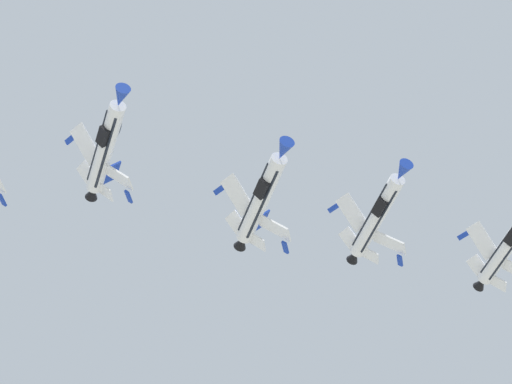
{
  "coord_description": "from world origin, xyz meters",
  "views": [
    {
      "loc": [
        2.88,
        -4.02,
        1.63
      ],
      "look_at": [
        -34.77,
        67.82,
        81.98
      ],
      "focal_mm": 77.29,
      "sensor_mm": 36.0,
      "label": 1
    }
  ],
  "objects": [
    {
      "name": "fighter_jet_lead",
      "position": [
        -14.42,
        89.58,
        83.6
      ],
      "size": [
        12.28,
        12.29,
        6.85
      ],
      "rotation": [
        0.0,
        -0.73,
        3.93
      ],
      "color": "white"
    },
    {
      "name": "fighter_jet_left_wing",
      "position": [
        -25.6,
        78.78,
        83.89
      ],
      "size": [
        12.28,
        12.28,
        6.47
      ],
      "rotation": [
        0.0,
        -0.68,
        3.93
      ],
      "color": "white"
    },
    {
      "name": "fighter_jet_right_wing",
      "position": [
        -33.5,
        66.68,
        79.63
      ],
      "size": [
        12.28,
        12.29,
        6.81
      ],
      "rotation": [
        0.0,
        -0.73,
        3.93
      ],
      "color": "white"
    },
    {
      "name": "fighter_jet_left_outer",
      "position": [
        -46.2,
        56.64,
        84.04
      ],
      "size": [
        12.28,
        12.36,
        7.13
      ],
      "rotation": [
        0.0,
        -0.77,
        3.93
      ],
      "color": "white"
    }
  ]
}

